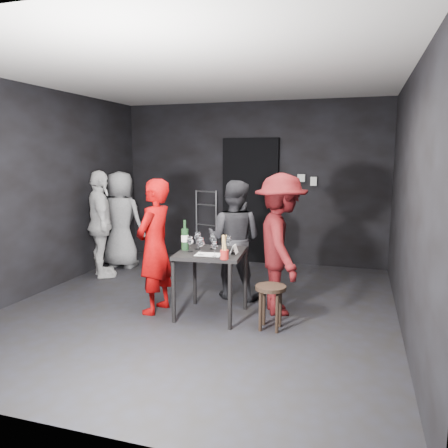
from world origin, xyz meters
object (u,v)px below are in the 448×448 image
(woman_black, at_px, (234,239))
(wine_bottle, at_px, (185,238))
(bystander_grey, at_px, (121,218))
(breadstick_cup, at_px, (224,248))
(bystander_cream, at_px, (100,221))
(hand_truck, at_px, (206,247))
(tasting_table, at_px, (211,260))
(man_maroon, at_px, (281,239))
(stool, at_px, (271,295))
(server_red, at_px, (155,244))

(woman_black, xyz_separation_m, wine_bottle, (-0.37, -0.74, 0.13))
(woman_black, relative_size, wine_bottle, 4.42)
(wine_bottle, bearing_deg, woman_black, 63.57)
(bystander_grey, distance_m, breadstick_cup, 3.10)
(bystander_cream, bearing_deg, hand_truck, -77.01)
(tasting_table, relative_size, breadstick_cup, 2.75)
(man_maroon, height_order, bystander_grey, man_maroon)
(tasting_table, bearing_deg, stool, -13.99)
(wine_bottle, bearing_deg, bystander_cream, 149.33)
(bystander_cream, bearing_deg, breadstick_cup, -160.13)
(bystander_cream, xyz_separation_m, wine_bottle, (1.80, -1.06, 0.03))
(server_red, relative_size, wine_bottle, 4.70)
(stool, distance_m, server_red, 1.46)
(hand_truck, xyz_separation_m, stool, (1.70, -2.73, 0.15))
(server_red, distance_m, bystander_cream, 1.82)
(tasting_table, height_order, breadstick_cup, breadstick_cup)
(server_red, distance_m, bystander_grey, 2.26)
(man_maroon, distance_m, wine_bottle, 1.09)
(stool, distance_m, bystander_cream, 3.13)
(bystander_grey, xyz_separation_m, wine_bottle, (1.81, -1.68, 0.07))
(stool, xyz_separation_m, bystander_grey, (-2.84, 1.86, 0.45))
(bystander_grey, height_order, breadstick_cup, bystander_grey)
(woman_black, height_order, breadstick_cup, woman_black)
(bystander_cream, distance_m, bystander_grey, 0.62)
(breadstick_cup, bearing_deg, woman_black, 100.61)
(woman_black, bearing_deg, server_red, 51.04)
(server_red, distance_m, breadstick_cup, 0.96)
(hand_truck, height_order, stool, hand_truck)
(stool, height_order, server_red, server_red)
(wine_bottle, bearing_deg, breadstick_cup, -28.65)
(wine_bottle, bearing_deg, server_red, -171.84)
(tasting_table, xyz_separation_m, breadstick_cup, (0.26, -0.31, 0.22))
(woman_black, xyz_separation_m, bystander_grey, (-2.18, 0.94, 0.06))
(bystander_cream, distance_m, breadstick_cup, 2.73)
(stool, relative_size, woman_black, 0.31)
(hand_truck, distance_m, man_maroon, 2.86)
(breadstick_cup, bearing_deg, hand_truck, 113.40)
(hand_truck, relative_size, server_red, 0.76)
(stool, relative_size, bystander_grey, 0.29)
(server_red, bearing_deg, woman_black, 143.98)
(server_red, distance_m, woman_black, 1.08)
(hand_truck, distance_m, stool, 3.22)
(bystander_cream, bearing_deg, server_red, -167.71)
(hand_truck, xyz_separation_m, server_red, (0.32, -2.60, 0.58))
(tasting_table, relative_size, wine_bottle, 2.19)
(bystander_cream, bearing_deg, wine_bottle, -160.61)
(man_maroon, bearing_deg, woman_black, 37.96)
(tasting_table, distance_m, server_red, 0.68)
(bystander_grey, bearing_deg, hand_truck, -140.21)
(man_maroon, distance_m, bystander_grey, 3.14)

